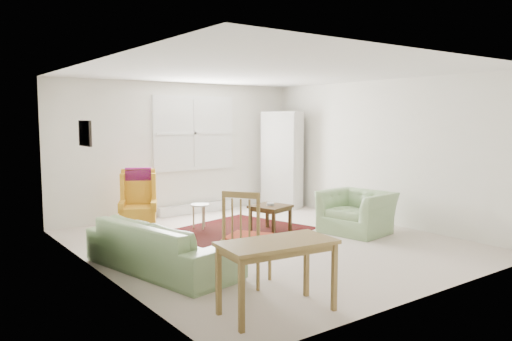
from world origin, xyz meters
TOP-DOWN VIEW (x-y plane):
  - room at (0.02, 0.21)m, footprint 5.04×5.54m
  - rug at (-0.27, 0.80)m, footprint 3.15×2.43m
  - sofa at (-1.86, -0.30)m, footprint 1.24×2.22m
  - armchair at (1.55, -0.33)m, footprint 1.05×1.16m
  - wingback_chair at (-1.21, 1.94)m, footprint 0.80×0.81m
  - coffee_table at (0.44, 0.50)m, footprint 0.68×0.68m
  - stool at (-0.35, 1.39)m, footprint 0.41×0.41m
  - cabinet at (2.05, 2.19)m, footprint 0.67×0.88m
  - desk at (-1.57, -2.17)m, footprint 1.15×0.67m
  - desk_chair at (-1.29, -1.32)m, footprint 0.64×0.64m

SIDE VIEW (x-z plane):
  - rug at x=-0.27m, z-range 0.00..0.03m
  - stool at x=-0.35m, z-range 0.00..0.42m
  - coffee_table at x=0.44m, z-range 0.00..0.45m
  - desk at x=-1.57m, z-range 0.00..0.69m
  - armchair at x=1.55m, z-range 0.00..0.80m
  - sofa at x=-1.86m, z-range 0.00..0.85m
  - wingback_chair at x=-1.21m, z-range 0.00..1.01m
  - desk_chair at x=-1.29m, z-range 0.00..1.06m
  - cabinet at x=2.05m, z-range 0.00..1.97m
  - room at x=0.02m, z-range 0.00..2.51m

